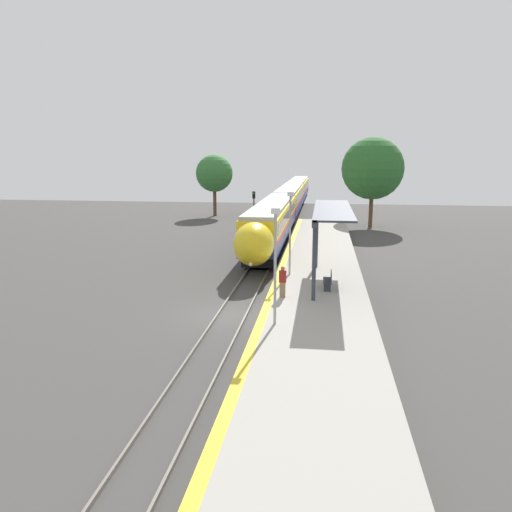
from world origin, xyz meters
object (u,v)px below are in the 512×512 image
Objects in this scene: platform_bench at (329,280)px; lamppost_mid at (290,227)px; train at (289,200)px; lamppost_near at (275,258)px; person_waiting at (283,281)px; railway_signal at (254,209)px.

platform_bench is 4.47m from lamppost_mid.
train is 35.24m from lamppost_mid.
lamppost_near is at bearing -110.95° from platform_bench.
platform_bench is at bearing -82.82° from train.
platform_bench is 3.06m from person_waiting.
person_waiting is at bearing -78.78° from railway_signal.
train is at bearing 93.23° from lamppost_near.
lamppost_mid reaches higher than platform_bench.
train is at bearing 80.84° from railway_signal.
lamppost_near is at bearing -89.87° from person_waiting.
platform_bench is at bearing -52.50° from lamppost_mid.
lamppost_mid is at bearing 89.90° from person_waiting.
platform_bench is 6.88m from lamppost_near.
railway_signal is at bearing 101.22° from person_waiting.
lamppost_near is (2.50, -44.17, 1.54)m from train.
lamppost_mid is at bearing 90.00° from lamppost_near.
railway_signal is 0.90× the size of lamppost_near.
train is 43.37× the size of person_waiting.
lamppost_near reaches higher than person_waiting.
platform_bench is 0.37× the size of railway_signal.
lamppost_mid is (0.00, 9.04, 0.00)m from lamppost_near.
lamppost_mid is at bearing -85.94° from train.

